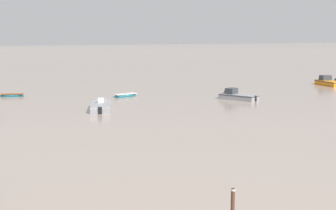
{
  "coord_description": "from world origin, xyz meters",
  "views": [
    {
      "loc": [
        -23.17,
        -5.7,
        8.59
      ],
      "look_at": [
        -1.08,
        39.77,
        0.78
      ],
      "focal_mm": 48.25,
      "sensor_mm": 36.0,
      "label": 1
    }
  ],
  "objects_px": {
    "motorboat_moored_0": "(101,106)",
    "motorboat_moored_4": "(326,83)",
    "mooring_post_near": "(233,209)",
    "rowboat_moored_1": "(125,95)",
    "rowboat_moored_3": "(12,95)",
    "motorboat_moored_3": "(233,97)"
  },
  "relations": [
    {
      "from": "rowboat_moored_1",
      "to": "rowboat_moored_3",
      "type": "xyz_separation_m",
      "value": [
        -14.42,
        7.17,
        -0.01
      ]
    },
    {
      "from": "motorboat_moored_0",
      "to": "motorboat_moored_4",
      "type": "distance_m",
      "value": 44.29
    },
    {
      "from": "rowboat_moored_1",
      "to": "motorboat_moored_4",
      "type": "bearing_deg",
      "value": -14.43
    },
    {
      "from": "motorboat_moored_0",
      "to": "motorboat_moored_3",
      "type": "bearing_deg",
      "value": -70.18
    },
    {
      "from": "motorboat_moored_0",
      "to": "rowboat_moored_3",
      "type": "relative_size",
      "value": 1.84
    },
    {
      "from": "motorboat_moored_0",
      "to": "mooring_post_near",
      "type": "xyz_separation_m",
      "value": [
        -4.77,
        -34.58,
        0.57
      ]
    },
    {
      "from": "rowboat_moored_1",
      "to": "motorboat_moored_4",
      "type": "xyz_separation_m",
      "value": [
        37.16,
        -1.04,
        0.22
      ]
    },
    {
      "from": "motorboat_moored_0",
      "to": "motorboat_moored_4",
      "type": "xyz_separation_m",
      "value": [
        43.56,
        8.0,
        0.08
      ]
    },
    {
      "from": "motorboat_moored_3",
      "to": "rowboat_moored_1",
      "type": "bearing_deg",
      "value": 29.1
    },
    {
      "from": "rowboat_moored_1",
      "to": "mooring_post_near",
      "type": "distance_m",
      "value": 45.04
    },
    {
      "from": "motorboat_moored_0",
      "to": "rowboat_moored_3",
      "type": "distance_m",
      "value": 18.09
    },
    {
      "from": "motorboat_moored_3",
      "to": "mooring_post_near",
      "type": "bearing_deg",
      "value": 120.82
    },
    {
      "from": "rowboat_moored_1",
      "to": "motorboat_moored_4",
      "type": "distance_m",
      "value": 37.18
    },
    {
      "from": "motorboat_moored_0",
      "to": "mooring_post_near",
      "type": "distance_m",
      "value": 34.92
    },
    {
      "from": "motorboat_moored_4",
      "to": "mooring_post_near",
      "type": "bearing_deg",
      "value": 141.67
    },
    {
      "from": "motorboat_moored_0",
      "to": "motorboat_moored_3",
      "type": "height_order",
      "value": "motorboat_moored_3"
    },
    {
      "from": "rowboat_moored_1",
      "to": "motorboat_moored_0",
      "type": "relative_size",
      "value": 0.59
    },
    {
      "from": "rowboat_moored_1",
      "to": "motorboat_moored_0",
      "type": "height_order",
      "value": "motorboat_moored_0"
    },
    {
      "from": "motorboat_moored_0",
      "to": "motorboat_moored_4",
      "type": "bearing_deg",
      "value": -60.26
    },
    {
      "from": "motorboat_moored_0",
      "to": "motorboat_moored_4",
      "type": "height_order",
      "value": "motorboat_moored_4"
    },
    {
      "from": "motorboat_moored_0",
      "to": "rowboat_moored_3",
      "type": "bearing_deg",
      "value": 45.64
    },
    {
      "from": "motorboat_moored_0",
      "to": "rowboat_moored_1",
      "type": "bearing_deg",
      "value": -15.96
    }
  ]
}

